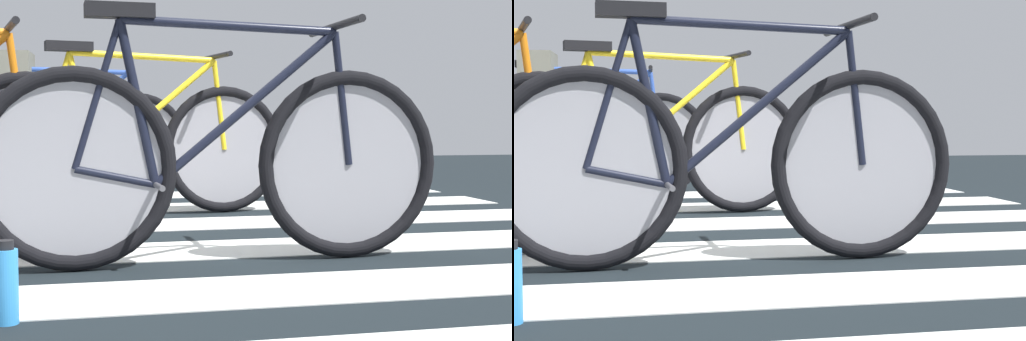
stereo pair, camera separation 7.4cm
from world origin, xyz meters
The scene contains 6 objects.
ground centered at (0.00, 0.00, 0.01)m, with size 18.00×14.00×0.02m.
crosswalk_markings centered at (0.06, -0.26, 0.02)m, with size 5.43×5.00×0.00m.
bicycle_1_of_4 centered at (0.68, -0.57, 0.41)m, with size 1.74×0.52×0.93m.
bicycle_3_of_4 centered at (0.48, 0.88, 0.41)m, with size 1.72×0.55×0.93m.
bicycle_4_of_4 centered at (0.07, 2.24, 0.41)m, with size 1.74×0.52×0.93m.
cyclist_4_of_4 centered at (-0.24, 2.25, 0.66)m, with size 0.33×0.42×0.99m.
Camera 2 is at (0.28, -3.33, 0.55)m, focal length 54.15 mm.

